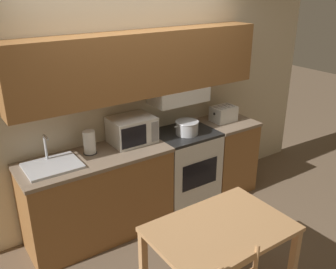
{
  "coord_description": "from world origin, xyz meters",
  "views": [
    {
      "loc": [
        -1.91,
        -3.42,
        2.51
      ],
      "look_at": [
        0.05,
        -0.54,
        1.07
      ],
      "focal_mm": 40.0,
      "sensor_mm": 36.0,
      "label": 1
    }
  ],
  "objects_px": {
    "stove_range": "(184,168)",
    "paper_towel_roll": "(89,142)",
    "toaster": "(224,114)",
    "cooking_pot": "(187,127)",
    "dining_table": "(220,238)",
    "microwave": "(132,130)",
    "sink_basin": "(52,165)"
  },
  "relations": [
    {
      "from": "microwave",
      "to": "dining_table",
      "type": "bearing_deg",
      "value": -91.67
    },
    {
      "from": "cooking_pot",
      "to": "microwave",
      "type": "distance_m",
      "value": 0.63
    },
    {
      "from": "microwave",
      "to": "dining_table",
      "type": "relative_size",
      "value": 0.41
    },
    {
      "from": "microwave",
      "to": "sink_basin",
      "type": "relative_size",
      "value": 0.92
    },
    {
      "from": "dining_table",
      "to": "sink_basin",
      "type": "bearing_deg",
      "value": 121.66
    },
    {
      "from": "microwave",
      "to": "stove_range",
      "type": "bearing_deg",
      "value": -8.47
    },
    {
      "from": "paper_towel_roll",
      "to": "dining_table",
      "type": "bearing_deg",
      "value": -73.2
    },
    {
      "from": "cooking_pot",
      "to": "toaster",
      "type": "height_order",
      "value": "toaster"
    },
    {
      "from": "cooking_pot",
      "to": "paper_towel_roll",
      "type": "distance_m",
      "value": 1.1
    },
    {
      "from": "toaster",
      "to": "cooking_pot",
      "type": "bearing_deg",
      "value": -172.1
    },
    {
      "from": "cooking_pot",
      "to": "paper_towel_roll",
      "type": "relative_size",
      "value": 1.44
    },
    {
      "from": "microwave",
      "to": "toaster",
      "type": "height_order",
      "value": "microwave"
    },
    {
      "from": "stove_range",
      "to": "toaster",
      "type": "relative_size",
      "value": 3.07
    },
    {
      "from": "stove_range",
      "to": "paper_towel_roll",
      "type": "bearing_deg",
      "value": 175.67
    },
    {
      "from": "toaster",
      "to": "paper_towel_roll",
      "type": "bearing_deg",
      "value": 178.16
    },
    {
      "from": "cooking_pot",
      "to": "microwave",
      "type": "relative_size",
      "value": 0.75
    },
    {
      "from": "dining_table",
      "to": "cooking_pot",
      "type": "bearing_deg",
      "value": 63.54
    },
    {
      "from": "microwave",
      "to": "dining_table",
      "type": "xyz_separation_m",
      "value": [
        -0.04,
        -1.47,
        -0.42
      ]
    },
    {
      "from": "cooking_pot",
      "to": "sink_basin",
      "type": "xyz_separation_m",
      "value": [
        -1.5,
        0.06,
        -0.06
      ]
    },
    {
      "from": "sink_basin",
      "to": "paper_towel_roll",
      "type": "relative_size",
      "value": 2.09
    },
    {
      "from": "microwave",
      "to": "toaster",
      "type": "distance_m",
      "value": 1.23
    },
    {
      "from": "stove_range",
      "to": "sink_basin",
      "type": "xyz_separation_m",
      "value": [
        -1.52,
        0.0,
        0.48
      ]
    },
    {
      "from": "microwave",
      "to": "paper_towel_roll",
      "type": "bearing_deg",
      "value": -178.9
    },
    {
      "from": "cooking_pot",
      "to": "toaster",
      "type": "bearing_deg",
      "value": 7.9
    },
    {
      "from": "stove_range",
      "to": "sink_basin",
      "type": "height_order",
      "value": "sink_basin"
    },
    {
      "from": "stove_range",
      "to": "dining_table",
      "type": "xyz_separation_m",
      "value": [
        -0.67,
        -1.37,
        0.17
      ]
    },
    {
      "from": "microwave",
      "to": "paper_towel_roll",
      "type": "height_order",
      "value": "microwave"
    },
    {
      "from": "toaster",
      "to": "sink_basin",
      "type": "xyz_separation_m",
      "value": [
        -2.12,
        -0.03,
        -0.08
      ]
    },
    {
      "from": "sink_basin",
      "to": "cooking_pot",
      "type": "bearing_deg",
      "value": -2.2
    },
    {
      "from": "toaster",
      "to": "dining_table",
      "type": "bearing_deg",
      "value": -132.23
    },
    {
      "from": "toaster",
      "to": "dining_table",
      "type": "distance_m",
      "value": 1.93
    },
    {
      "from": "toaster",
      "to": "stove_range",
      "type": "bearing_deg",
      "value": -177.24
    }
  ]
}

